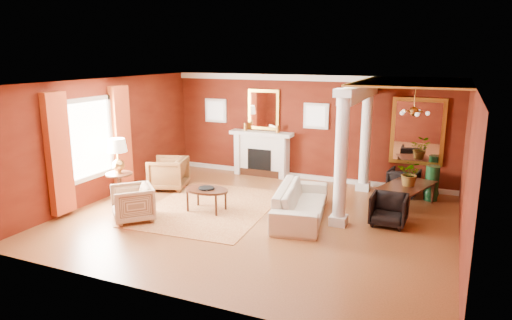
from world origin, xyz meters
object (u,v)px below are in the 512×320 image
at_px(side_table, 118,160).
at_px(dining_table, 408,190).
at_px(sofa, 301,197).
at_px(armchair_leopard, 168,172).
at_px(armchair_stripe, 132,202).
at_px(coffee_table, 206,191).

xyz_separation_m(side_table, dining_table, (6.30, 2.34, -0.62)).
relative_size(side_table, dining_table, 1.01).
bearing_deg(sofa, armchair_leopard, 69.44).
height_order(sofa, armchair_stripe, sofa).
xyz_separation_m(sofa, armchair_leopard, (-3.85, 0.70, -0.01)).
distance_m(armchair_leopard, dining_table, 5.95).
bearing_deg(coffee_table, armchair_stripe, -135.03).
xyz_separation_m(sofa, dining_table, (2.03, 1.64, -0.05)).
height_order(side_table, dining_table, side_table).
relative_size(armchair_stripe, dining_table, 0.55).
bearing_deg(coffee_table, side_table, -172.49).
bearing_deg(armchair_leopard, coffee_table, 40.78).
xyz_separation_m(coffee_table, dining_table, (4.11, 2.05, -0.05)).
height_order(armchair_leopard, dining_table, armchair_leopard).
height_order(sofa, dining_table, sofa).
xyz_separation_m(armchair_stripe, coffee_table, (1.14, 1.14, 0.05)).
bearing_deg(dining_table, side_table, 128.86).
distance_m(side_table, dining_table, 6.74).
bearing_deg(side_table, sofa, 9.31).
bearing_deg(armchair_leopard, side_table, -33.69).
relative_size(armchair_leopard, side_table, 0.60).
bearing_deg(armchair_leopard, sofa, 62.60).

